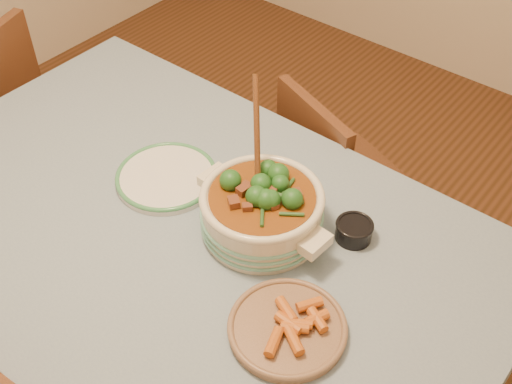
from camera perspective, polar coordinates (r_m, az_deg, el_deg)
floor at (r=2.28m, az=-5.31°, el=-16.08°), size 4.50×4.50×0.00m
dining_table at (r=1.74m, az=-6.72°, el=-5.06°), size 1.68×1.08×0.76m
stew_casserole at (r=1.60m, az=0.53°, el=-1.44°), size 0.39×0.32×0.37m
white_plate at (r=1.79m, az=-7.96°, el=1.35°), size 0.37×0.37×0.02m
condiment_bowl at (r=1.63m, az=8.71°, el=-3.33°), size 0.12×0.12×0.05m
fried_plate at (r=1.45m, az=2.81°, el=-11.87°), size 0.31×0.31×0.04m
chair_far at (r=2.26m, az=6.69°, el=1.45°), size 0.48×0.48×0.80m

